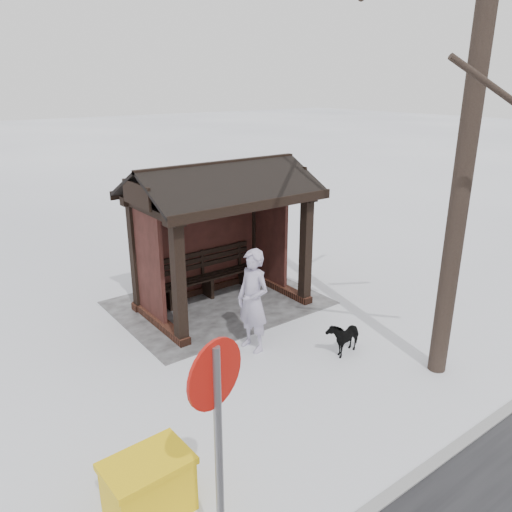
{
  "coord_description": "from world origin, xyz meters",
  "views": [
    {
      "loc": [
        5.27,
        8.19,
        4.56
      ],
      "look_at": [
        -0.27,
        0.8,
        1.31
      ],
      "focal_mm": 35.0,
      "sensor_mm": 36.0,
      "label": 1
    }
  ],
  "objects_px": {
    "pedestrian": "(253,301)",
    "dog": "(344,336)",
    "road_sign": "(217,415)",
    "grit_bin": "(149,487)",
    "bus_shelter": "(217,206)"
  },
  "relations": [
    {
      "from": "pedestrian",
      "to": "dog",
      "type": "distance_m",
      "value": 1.72
    },
    {
      "from": "dog",
      "to": "pedestrian",
      "type": "bearing_deg",
      "value": -143.07
    },
    {
      "from": "road_sign",
      "to": "grit_bin",
      "type": "bearing_deg",
      "value": -91.13
    },
    {
      "from": "pedestrian",
      "to": "grit_bin",
      "type": "xyz_separation_m",
      "value": [
        3.08,
        2.24,
        -0.57
      ]
    },
    {
      "from": "bus_shelter",
      "to": "pedestrian",
      "type": "xyz_separation_m",
      "value": [
        0.55,
        1.96,
        -1.23
      ]
    },
    {
      "from": "bus_shelter",
      "to": "road_sign",
      "type": "xyz_separation_m",
      "value": [
        3.37,
        5.23,
        -0.35
      ]
    },
    {
      "from": "bus_shelter",
      "to": "road_sign",
      "type": "relative_size",
      "value": 1.41
    },
    {
      "from": "pedestrian",
      "to": "grit_bin",
      "type": "height_order",
      "value": "pedestrian"
    },
    {
      "from": "grit_bin",
      "to": "road_sign",
      "type": "bearing_deg",
      "value": 101.81
    },
    {
      "from": "bus_shelter",
      "to": "dog",
      "type": "bearing_deg",
      "value": 102.48
    },
    {
      "from": "dog",
      "to": "road_sign",
      "type": "relative_size",
      "value": 0.29
    },
    {
      "from": "pedestrian",
      "to": "bus_shelter",
      "type": "bearing_deg",
      "value": 156.87
    },
    {
      "from": "dog",
      "to": "grit_bin",
      "type": "xyz_separation_m",
      "value": [
        4.29,
        1.18,
        0.06
      ]
    },
    {
      "from": "bus_shelter",
      "to": "road_sign",
      "type": "distance_m",
      "value": 6.23
    },
    {
      "from": "pedestrian",
      "to": "grit_bin",
      "type": "bearing_deg",
      "value": -61.61
    }
  ]
}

